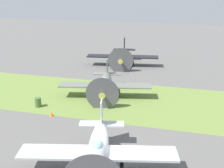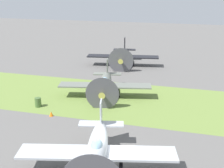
{
  "view_description": "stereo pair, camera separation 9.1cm",
  "coord_description": "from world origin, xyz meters",
  "px_view_note": "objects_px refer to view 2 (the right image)",
  "views": [
    {
      "loc": [
        -4.5,
        16.48,
        10.9
      ],
      "look_at": [
        3.53,
        -11.96,
        1.32
      ],
      "focal_mm": 48.18,
      "sensor_mm": 36.0,
      "label": 1
    },
    {
      "loc": [
        -4.59,
        16.46,
        10.9
      ],
      "look_at": [
        3.53,
        -11.96,
        1.32
      ],
      "focal_mm": 48.18,
      "sensor_mm": 36.0,
      "label": 2
    }
  ],
  "objects_px": {
    "airplane_wingman": "(105,83)",
    "runway_marker_cone": "(51,114)",
    "fuel_drum": "(38,102)",
    "airplane_lead": "(97,149)",
    "airplane_trail": "(123,55)"
  },
  "relations": [
    {
      "from": "fuel_drum",
      "to": "airplane_trail",
      "type": "bearing_deg",
      "value": -102.59
    },
    {
      "from": "airplane_lead",
      "to": "airplane_wingman",
      "type": "xyz_separation_m",
      "value": [
        3.45,
        -12.73,
        -0.03
      ]
    },
    {
      "from": "airplane_wingman",
      "to": "fuel_drum",
      "type": "relative_size",
      "value": 10.63
    },
    {
      "from": "airplane_lead",
      "to": "runway_marker_cone",
      "type": "relative_size",
      "value": 22.21
    },
    {
      "from": "airplane_wingman",
      "to": "runway_marker_cone",
      "type": "bearing_deg",
      "value": 50.72
    },
    {
      "from": "fuel_drum",
      "to": "runway_marker_cone",
      "type": "distance_m",
      "value": 2.77
    },
    {
      "from": "airplane_trail",
      "to": "airplane_wingman",
      "type": "bearing_deg",
      "value": 86.48
    },
    {
      "from": "airplane_trail",
      "to": "airplane_lead",
      "type": "bearing_deg",
      "value": 91.08
    },
    {
      "from": "airplane_trail",
      "to": "runway_marker_cone",
      "type": "bearing_deg",
      "value": 75.4
    },
    {
      "from": "airplane_lead",
      "to": "fuel_drum",
      "type": "xyz_separation_m",
      "value": [
        8.74,
        -8.25,
        -1.0
      ]
    },
    {
      "from": "airplane_wingman",
      "to": "runway_marker_cone",
      "type": "height_order",
      "value": "airplane_wingman"
    },
    {
      "from": "fuel_drum",
      "to": "runway_marker_cone",
      "type": "xyz_separation_m",
      "value": [
        -2.2,
        1.66,
        -0.23
      ]
    },
    {
      "from": "airplane_trail",
      "to": "fuel_drum",
      "type": "bearing_deg",
      "value": 67.93
    },
    {
      "from": "airplane_wingman",
      "to": "runway_marker_cone",
      "type": "distance_m",
      "value": 6.99
    },
    {
      "from": "airplane_trail",
      "to": "fuel_drum",
      "type": "height_order",
      "value": "airplane_trail"
    }
  ]
}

